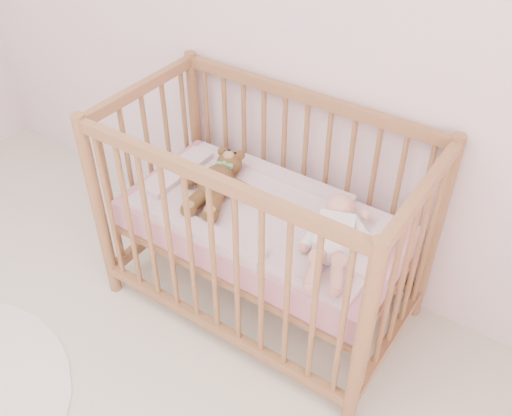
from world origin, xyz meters
The scene contains 5 objects.
crib centered at (0.29, 1.60, 0.50)m, with size 1.36×0.76×1.00m, color #9F6443, non-canonical shape.
mattress centered at (0.29, 1.60, 0.49)m, with size 1.22×0.62×0.13m, color pink.
blanket centered at (0.29, 1.60, 0.56)m, with size 1.10×0.58×0.06m, color pink, non-canonical shape.
baby centered at (0.64, 1.58, 0.64)m, with size 0.27×0.56×0.13m, color white, non-canonical shape.
teddy_bear centered at (0.05, 1.58, 0.65)m, with size 0.33×0.48×0.13m, color brown, non-canonical shape.
Camera 1 is at (1.33, 0.02, 2.14)m, focal length 40.00 mm.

